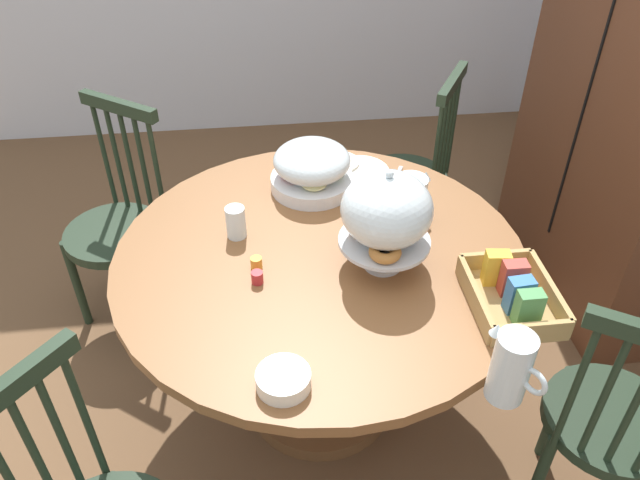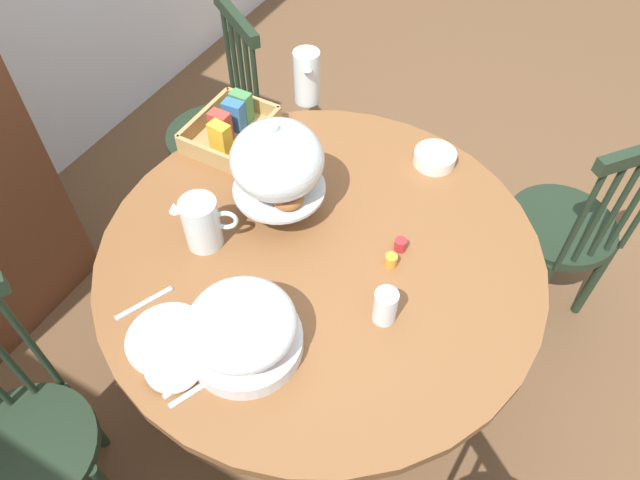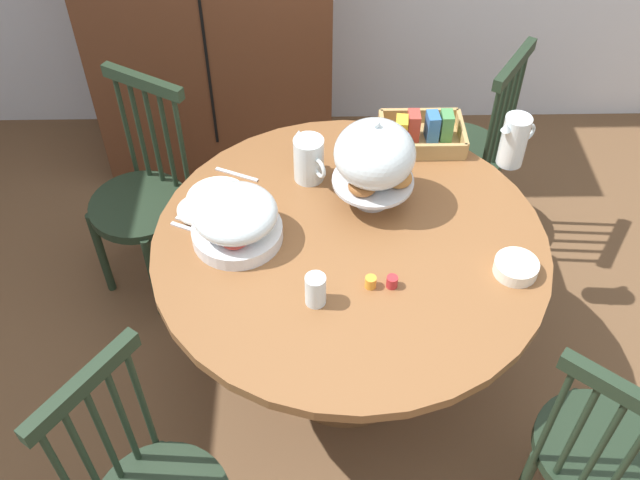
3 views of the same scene
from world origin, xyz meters
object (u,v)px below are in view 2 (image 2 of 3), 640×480
object	(u,v)px
windsor_chair_by_cabinet	(219,135)
pastry_stand_with_dome	(278,163)
milk_pitcher	(202,225)
china_plate_large	(168,339)
windsor_chair_near_window	(565,230)
windsor_chair_facing_door	(24,444)
orange_juice_pitcher	(307,79)
dining_table	(320,288)
fruit_platter_covered	(243,330)
china_plate_small	(174,366)
cereal_basket	(230,127)
drinking_glass	(385,306)
cereal_bowl	(435,158)

from	to	relation	value
windsor_chair_by_cabinet	pastry_stand_with_dome	world-z (taller)	pastry_stand_with_dome
milk_pitcher	china_plate_large	bearing A→B (deg)	-161.14
windsor_chair_near_window	windsor_chair_by_cabinet	size ratio (longest dim) A/B	1.00
windsor_chair_facing_door	orange_juice_pitcher	xyz separation A→B (m)	(1.42, -0.12, 0.38)
windsor_chair_by_cabinet	orange_juice_pitcher	size ratio (longest dim) A/B	4.87
windsor_chair_by_cabinet	windsor_chair_facing_door	distance (m)	1.39
dining_table	fruit_platter_covered	bearing A→B (deg)	177.74
china_plate_small	windsor_chair_near_window	bearing A→B (deg)	-32.06
pastry_stand_with_dome	china_plate_small	size ratio (longest dim) A/B	2.29
windsor_chair_facing_door	china_plate_large	size ratio (longest dim) A/B	4.43
fruit_platter_covered	dining_table	bearing A→B (deg)	-2.26
china_plate_small	cereal_basket	bearing A→B (deg)	25.24
pastry_stand_with_dome	china_plate_small	world-z (taller)	pastry_stand_with_dome
dining_table	china_plate_large	distance (m)	0.54
windsor_chair_near_window	china_plate_large	xyz separation A→B (m)	(-1.17, 0.84, 0.29)
china_plate_large	china_plate_small	distance (m)	0.09
fruit_platter_covered	orange_juice_pitcher	size ratio (longest dim) A/B	1.50
windsor_chair_facing_door	fruit_platter_covered	world-z (taller)	windsor_chair_facing_door
windsor_chair_by_cabinet	milk_pitcher	distance (m)	0.90
dining_table	windsor_chair_by_cabinet	size ratio (longest dim) A/B	1.35
pastry_stand_with_dome	cereal_basket	distance (m)	0.43
windsor_chair_facing_door	china_plate_large	bearing A→B (deg)	-39.81
dining_table	drinking_glass	bearing A→B (deg)	-114.34
windsor_chair_by_cabinet	orange_juice_pitcher	distance (m)	0.56
orange_juice_pitcher	milk_pitcher	bearing A→B (deg)	-174.32
windsor_chair_near_window	cereal_bowl	distance (m)	0.61
pastry_stand_with_dome	cereal_basket	xyz separation A→B (m)	(0.21, 0.33, -0.16)
windsor_chair_near_window	windsor_chair_facing_door	distance (m)	1.91
dining_table	milk_pitcher	world-z (taller)	milk_pitcher
china_plate_small	drinking_glass	distance (m)	0.56
windsor_chair_near_window	china_plate_small	distance (m)	1.48
windsor_chair_by_cabinet	fruit_platter_covered	xyz separation A→B (m)	(-0.92, -0.78, 0.37)
windsor_chair_by_cabinet	china_plate_small	xyz separation A→B (m)	(-1.06, -0.65, 0.30)
china_plate_large	fruit_platter_covered	bearing A→B (deg)	-66.75
windsor_chair_facing_door	china_plate_large	world-z (taller)	windsor_chair_facing_door
dining_table	milk_pitcher	distance (m)	0.43
pastry_stand_with_dome	china_plate_small	bearing A→B (deg)	-175.34
windsor_chair_facing_door	cereal_bowl	bearing A→B (deg)	-26.35
milk_pitcher	drinking_glass	distance (m)	0.58
windsor_chair_by_cabinet	cereal_bowl	distance (m)	0.99
pastry_stand_with_dome	orange_juice_pitcher	xyz separation A→B (m)	(0.52, 0.20, -0.11)
windsor_chair_by_cabinet	china_plate_large	distance (m)	1.19
fruit_platter_covered	drinking_glass	size ratio (longest dim) A/B	2.73
fruit_platter_covered	milk_pitcher	size ratio (longest dim) A/B	1.71
cereal_basket	china_plate_small	world-z (taller)	cereal_basket
dining_table	drinking_glass	xyz separation A→B (m)	(-0.12, -0.26, 0.25)
windsor_chair_facing_door	cereal_basket	size ratio (longest dim) A/B	3.09
pastry_stand_with_dome	orange_juice_pitcher	distance (m)	0.57
orange_juice_pitcher	windsor_chair_facing_door	bearing A→B (deg)	175.29
drinking_glass	cereal_bowl	bearing A→B (deg)	9.74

